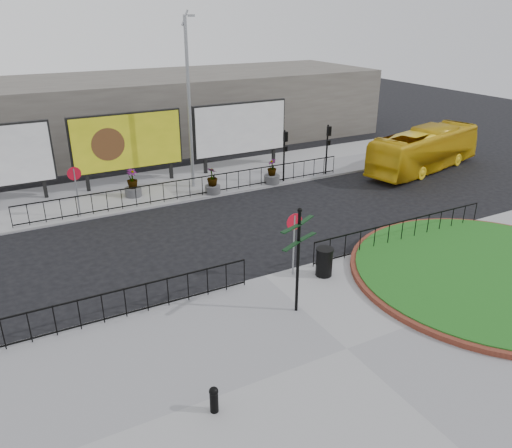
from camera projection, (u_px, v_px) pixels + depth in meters
ground at (264, 278)px, 18.79m from camera, size 90.00×90.00×0.00m
pavement_near at (347, 350)px, 14.72m from camera, size 30.00×10.00×0.12m
pavement_far at (163, 186)px, 28.49m from camera, size 44.00×6.00×0.12m
brick_edge at (490, 273)px, 18.73m from camera, size 10.40×10.40×0.18m
grass_lawn at (491, 273)px, 18.72m from camera, size 10.00×10.00×0.22m
railing_near_left at (103, 308)px, 15.68m from camera, size 10.00×0.10×1.10m
railing_near_right at (402, 232)px, 21.11m from camera, size 9.00×0.10×1.10m
railing_far at (196, 187)px, 26.50m from camera, size 18.00×0.10×1.10m
speed_sign_far at (75, 181)px, 23.49m from camera, size 0.64×0.07×2.47m
speed_sign_near at (294, 231)px, 18.15m from camera, size 0.64×0.07×2.47m
billboard_mid at (128, 142)px, 27.63m from camera, size 6.20×0.31×4.10m
billboard_right at (240, 129)px, 30.67m from camera, size 6.20×0.31×4.10m
lamp_post at (189, 102)px, 26.46m from camera, size 0.74×0.18×9.23m
signal_pole_a at (285, 148)px, 28.36m from camera, size 0.22×0.26×3.00m
signal_pole_b at (328, 142)px, 29.66m from camera, size 0.22×0.26×3.00m
building_backdrop at (115, 114)px, 35.63m from camera, size 40.00×10.00×5.00m
fingerpost_sign at (298, 251)px, 15.73m from camera, size 1.65×0.94×3.66m
bollard at (214, 398)px, 12.25m from camera, size 0.24×0.24×0.74m
litter_bin at (324, 262)px, 18.58m from camera, size 0.66×0.66×1.10m
bus at (425, 150)px, 31.09m from camera, size 9.71×4.42×2.63m
planter_a at (133, 185)px, 26.58m from camera, size 0.89×0.89×1.50m
planter_b at (213, 183)px, 27.00m from camera, size 0.84×0.84×1.45m
planter_c at (272, 174)px, 28.64m from camera, size 0.90×0.90×1.42m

